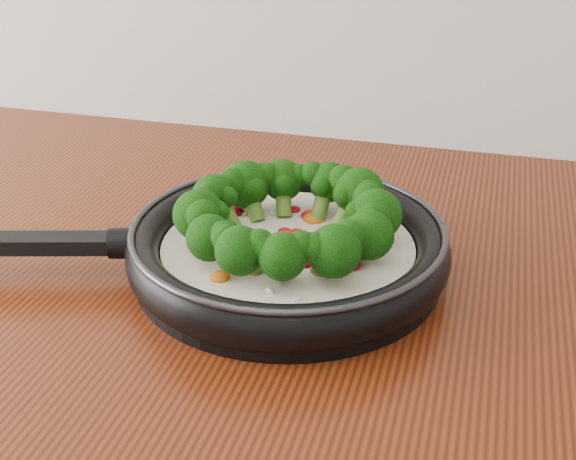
# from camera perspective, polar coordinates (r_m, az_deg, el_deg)

# --- Properties ---
(skillet) EXTENTS (0.54, 0.41, 0.10)m
(skillet) POSITION_cam_1_polar(r_m,az_deg,el_deg) (0.78, -0.15, -0.82)
(skillet) COLOR black
(skillet) RESTS_ON counter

